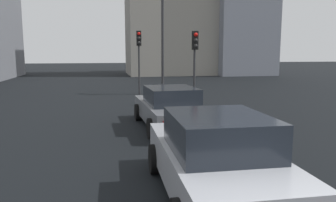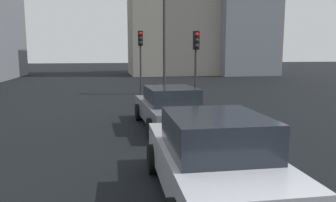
{
  "view_description": "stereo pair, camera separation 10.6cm",
  "coord_description": "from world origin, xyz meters",
  "px_view_note": "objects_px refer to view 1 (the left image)",
  "views": [
    {
      "loc": [
        -2.58,
        2.11,
        2.63
      ],
      "look_at": [
        8.01,
        -0.01,
        1.03
      ],
      "focal_mm": 35.24,
      "sensor_mm": 36.0,
      "label": 1
    },
    {
      "loc": [
        -2.6,
        2.0,
        2.63
      ],
      "look_at": [
        8.01,
        -0.01,
        1.03
      ],
      "focal_mm": 35.24,
      "sensor_mm": 36.0,
      "label": 2
    }
  ],
  "objects_px": {
    "traffic_light_near_left": "(195,52)",
    "street_lamp_kerbside": "(163,33)",
    "car_grey_lead": "(170,108)",
    "traffic_light_near_right": "(139,49)",
    "car_silver_second": "(215,158)"
  },
  "relations": [
    {
      "from": "traffic_light_near_left",
      "to": "street_lamp_kerbside",
      "type": "height_order",
      "value": "street_lamp_kerbside"
    },
    {
      "from": "car_grey_lead",
      "to": "traffic_light_near_right",
      "type": "relative_size",
      "value": 1.2
    },
    {
      "from": "street_lamp_kerbside",
      "to": "traffic_light_near_right",
      "type": "bearing_deg",
      "value": 94.89
    },
    {
      "from": "car_silver_second",
      "to": "traffic_light_near_right",
      "type": "relative_size",
      "value": 1.14
    },
    {
      "from": "car_silver_second",
      "to": "traffic_light_near_right",
      "type": "height_order",
      "value": "traffic_light_near_right"
    },
    {
      "from": "traffic_light_near_left",
      "to": "traffic_light_near_right",
      "type": "xyz_separation_m",
      "value": [
        4.54,
        2.25,
        0.18
      ]
    },
    {
      "from": "traffic_light_near_right",
      "to": "street_lamp_kerbside",
      "type": "height_order",
      "value": "street_lamp_kerbside"
    },
    {
      "from": "car_silver_second",
      "to": "traffic_light_near_left",
      "type": "bearing_deg",
      "value": -12.22
    },
    {
      "from": "traffic_light_near_left",
      "to": "traffic_light_near_right",
      "type": "height_order",
      "value": "traffic_light_near_right"
    },
    {
      "from": "traffic_light_near_left",
      "to": "street_lamp_kerbside",
      "type": "xyz_separation_m",
      "value": [
        4.66,
        0.76,
        1.16
      ]
    },
    {
      "from": "car_grey_lead",
      "to": "street_lamp_kerbside",
      "type": "height_order",
      "value": "street_lamp_kerbside"
    },
    {
      "from": "car_grey_lead",
      "to": "traffic_light_near_left",
      "type": "relative_size",
      "value": 1.28
    },
    {
      "from": "car_silver_second",
      "to": "street_lamp_kerbside",
      "type": "bearing_deg",
      "value": -5.17
    },
    {
      "from": "street_lamp_kerbside",
      "to": "traffic_light_near_left",
      "type": "bearing_deg",
      "value": -170.79
    },
    {
      "from": "car_silver_second",
      "to": "traffic_light_near_right",
      "type": "bearing_deg",
      "value": 0.49
    }
  ]
}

